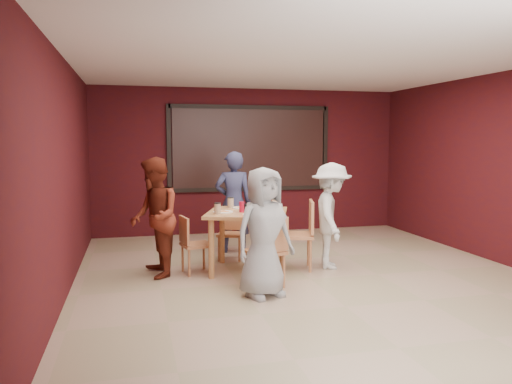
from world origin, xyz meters
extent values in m
plane|color=tan|center=(0.00, 0.00, 0.00)|extent=(7.00, 7.00, 0.00)
cube|color=black|center=(0.00, 3.45, 1.65)|extent=(3.00, 0.02, 1.50)
cube|color=tan|center=(-0.71, 0.60, 0.81)|extent=(1.35, 1.35, 0.04)
cylinder|color=tan|center=(-0.97, 1.14, 0.40)|extent=(0.08, 0.08, 0.79)
cylinder|color=tan|center=(-0.17, 0.86, 0.40)|extent=(0.08, 0.08, 0.79)
cylinder|color=tan|center=(-1.25, 0.34, 0.40)|extent=(0.08, 0.08, 0.79)
cylinder|color=tan|center=(-0.45, 0.06, 0.40)|extent=(0.08, 0.08, 0.79)
cylinder|color=white|center=(-0.71, 0.27, 0.84)|extent=(0.27, 0.27, 0.01)
cone|color=#EE9C54|center=(-0.71, 0.27, 0.86)|extent=(0.25, 0.25, 0.02)
cylinder|color=beige|center=(-0.57, 0.17, 0.91)|extent=(0.09, 0.09, 0.14)
cylinder|color=black|center=(-0.57, 0.17, 0.98)|extent=(0.09, 0.09, 0.01)
cylinder|color=white|center=(-0.71, 0.94, 0.84)|extent=(0.27, 0.27, 0.01)
cone|color=#EE9C54|center=(-0.71, 0.94, 0.86)|extent=(0.25, 0.25, 0.02)
cylinder|color=beige|center=(-0.86, 1.04, 0.91)|extent=(0.09, 0.09, 0.14)
cylinder|color=black|center=(-0.86, 1.04, 0.98)|extent=(0.09, 0.09, 0.01)
cylinder|color=white|center=(-1.05, 0.60, 0.84)|extent=(0.27, 0.27, 0.01)
cone|color=#EE9C54|center=(-1.05, 0.60, 0.86)|extent=(0.25, 0.25, 0.02)
cylinder|color=beige|center=(-1.15, 0.46, 0.91)|extent=(0.09, 0.09, 0.14)
cylinder|color=black|center=(-1.15, 0.46, 0.98)|extent=(0.09, 0.09, 0.01)
cylinder|color=white|center=(-0.38, 0.60, 0.84)|extent=(0.27, 0.27, 0.01)
cone|color=#EE9C54|center=(-0.38, 0.60, 0.86)|extent=(0.25, 0.25, 0.02)
cylinder|color=beige|center=(-0.28, 0.75, 0.91)|extent=(0.09, 0.09, 0.14)
cylinder|color=black|center=(-0.28, 0.75, 0.98)|extent=(0.09, 0.09, 0.01)
cylinder|color=silver|center=(-0.62, 0.57, 0.89)|extent=(0.06, 0.06, 0.10)
cylinder|color=silver|center=(-0.69, 0.51, 0.88)|extent=(0.05, 0.05, 0.08)
cylinder|color=#AA0C28|center=(-0.80, 0.55, 0.91)|extent=(0.07, 0.07, 0.15)
cube|color=black|center=(-0.71, 0.64, 0.88)|extent=(0.12, 0.08, 0.10)
cube|color=#B87747|center=(-0.67, -0.16, 0.44)|extent=(0.53, 0.53, 0.04)
cylinder|color=#B87747|center=(-0.55, 0.05, 0.21)|extent=(0.04, 0.04, 0.42)
cylinder|color=#B87747|center=(-0.88, -0.05, 0.21)|extent=(0.04, 0.04, 0.42)
cylinder|color=#B87747|center=(-0.45, -0.28, 0.21)|extent=(0.04, 0.04, 0.42)
cylinder|color=#B87747|center=(-0.79, -0.38, 0.21)|extent=(0.04, 0.04, 0.42)
cube|color=#B87747|center=(-0.61, -0.35, 0.68)|extent=(0.42, 0.15, 0.41)
cube|color=#B87747|center=(-0.80, 1.31, 0.39)|extent=(0.50, 0.50, 0.04)
cylinder|color=#B87747|center=(-1.01, 1.22, 0.19)|extent=(0.03, 0.03, 0.37)
cylinder|color=#B87747|center=(-0.72, 1.10, 0.19)|extent=(0.03, 0.03, 0.37)
cylinder|color=#B87747|center=(-0.89, 1.51, 0.19)|extent=(0.03, 0.03, 0.37)
cylinder|color=#B87747|center=(-0.60, 1.39, 0.19)|extent=(0.03, 0.03, 0.37)
cube|color=#B87747|center=(-0.74, 1.47, 0.61)|extent=(0.37, 0.17, 0.36)
cube|color=#B87747|center=(-1.41, 0.66, 0.39)|extent=(0.44, 0.44, 0.04)
cylinder|color=#B87747|center=(-1.23, 0.54, 0.19)|extent=(0.03, 0.03, 0.37)
cylinder|color=#B87747|center=(-1.28, 0.84, 0.19)|extent=(0.03, 0.03, 0.37)
cylinder|color=#B87747|center=(-1.53, 0.48, 0.19)|extent=(0.03, 0.03, 0.37)
cylinder|color=#B87747|center=(-1.59, 0.79, 0.19)|extent=(0.03, 0.03, 0.37)
cube|color=#B87747|center=(-1.58, 0.63, 0.61)|extent=(0.10, 0.38, 0.36)
cube|color=#B87747|center=(-0.02, 0.55, 0.48)|extent=(0.58, 0.58, 0.04)
cylinder|color=#B87747|center=(-0.15, 0.78, 0.23)|extent=(0.04, 0.04, 0.46)
cylinder|color=#B87747|center=(-0.25, 0.42, 0.23)|extent=(0.04, 0.04, 0.46)
cylinder|color=#B87747|center=(0.21, 0.68, 0.23)|extent=(0.04, 0.04, 0.46)
cylinder|color=#B87747|center=(0.11, 0.31, 0.23)|extent=(0.04, 0.04, 0.46)
cube|color=#B87747|center=(0.18, 0.49, 0.75)|extent=(0.17, 0.46, 0.45)
imported|color=#989898|center=(-0.77, -0.54, 0.75)|extent=(0.85, 0.69, 1.51)
imported|color=#313457|center=(-0.66, 1.81, 0.82)|extent=(0.63, 0.45, 1.63)
imported|color=maroon|center=(-1.96, 0.63, 0.80)|extent=(0.68, 0.83, 1.59)
imported|color=silver|center=(0.48, 0.50, 0.75)|extent=(0.81, 1.09, 1.50)
camera|label=1|loc=(-2.22, -6.01, 1.82)|focal=35.00mm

